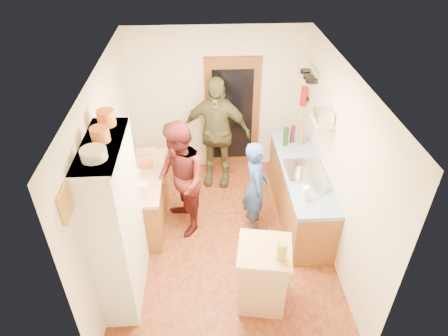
{
  "coord_description": "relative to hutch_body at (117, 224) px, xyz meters",
  "views": [
    {
      "loc": [
        -0.25,
        -4.3,
        4.29
      ],
      "look_at": [
        0.0,
        0.15,
        1.19
      ],
      "focal_mm": 32.0,
      "sensor_mm": 36.0,
      "label": 1
    }
  ],
  "objects": [
    {
      "name": "orange_bowl",
      "position": [
        0.18,
        1.47,
        -0.16
      ],
      "size": [
        0.2,
        0.2,
        0.08
      ],
      "primitive_type": "cylinder",
      "rotation": [
        0.0,
        0.0,
        -0.1
      ],
      "color": "orange",
      "rests_on": "left_counter_top"
    },
    {
      "name": "person_left",
      "position": [
        0.69,
        1.15,
        -0.2
      ],
      "size": [
        0.93,
        1.05,
        1.8
      ],
      "primitive_type": "imported",
      "rotation": [
        0.0,
        0.0,
        -1.23
      ],
      "color": "#4C1817",
      "rests_on": "ground"
    },
    {
      "name": "left_counter_top",
      "position": [
        0.1,
        1.25,
        -0.23
      ],
      "size": [
        0.64,
        1.44,
        0.05
      ],
      "primitive_type": "cube",
      "color": "tan",
      "rests_on": "left_counter_base"
    },
    {
      "name": "hob",
      "position": [
        2.5,
        1.21,
        -0.18
      ],
      "size": [
        0.55,
        0.58,
        0.04
      ],
      "primitive_type": "cube",
      "color": "silver",
      "rests_on": "right_counter_top"
    },
    {
      "name": "right_counter_top",
      "position": [
        2.5,
        1.3,
        -0.23
      ],
      "size": [
        0.62,
        2.22,
        0.06
      ],
      "primitive_type": "cube",
      "color": "#1A46A3",
      "rests_on": "right_counter_base"
    },
    {
      "name": "plate_stack",
      "position": [
        0.0,
        -0.27,
        1.15
      ],
      "size": [
        0.25,
        0.25,
        0.1
      ],
      "primitive_type": "cylinder",
      "color": "white",
      "rests_on": "hutch_top_shelf"
    },
    {
      "name": "pan_hang_a",
      "position": [
        2.7,
        2.15,
        0.82
      ],
      "size": [
        0.18,
        0.18,
        0.05
      ],
      "primitive_type": "cylinder",
      "color": "black",
      "rests_on": "pan_rail"
    },
    {
      "name": "radio",
      "position": [
        2.67,
        1.25,
        0.69
      ],
      "size": [
        0.23,
        0.31,
        0.15
      ],
      "primitive_type": "cube",
      "rotation": [
        0.0,
        0.0,
        -0.04
      ],
      "color": "silver",
      "rests_on": "wall_shelf"
    },
    {
      "name": "pot_on_hob",
      "position": [
        2.45,
        1.2,
        -0.09
      ],
      "size": [
        0.21,
        0.21,
        0.13
      ],
      "primitive_type": "cylinder",
      "color": "silver",
      "rests_on": "hob"
    },
    {
      "name": "wall_front",
      "position": [
        1.3,
        -1.21,
        0.2
      ],
      "size": [
        3.0,
        0.02,
        2.6
      ],
      "primitive_type": "cube",
      "color": "beige",
      "rests_on": "ground"
    },
    {
      "name": "island_base",
      "position": [
        1.7,
        -0.3,
        -0.67
      ],
      "size": [
        0.63,
        0.63,
        0.86
      ],
      "primitive_type": "cube",
      "rotation": [
        0.0,
        0.0,
        -0.17
      ],
      "color": "tan",
      "rests_on": "ground"
    },
    {
      "name": "mixing_bowl",
      "position": [
        2.6,
        0.77,
        -0.15
      ],
      "size": [
        0.27,
        0.27,
        0.1
      ],
      "primitive_type": "cylinder",
      "rotation": [
        0.0,
        0.0,
        -0.11
      ],
      "color": "silver",
      "rests_on": "right_counter_top"
    },
    {
      "name": "wall_right",
      "position": [
        2.81,
        0.8,
        0.2
      ],
      "size": [
        0.02,
        4.0,
        2.6
      ],
      "primitive_type": "cube",
      "color": "beige",
      "rests_on": "ground"
    },
    {
      "name": "left_counter_base",
      "position": [
        0.1,
        1.25,
        -0.68
      ],
      "size": [
        0.6,
        1.4,
        0.85
      ],
      "primitive_type": "cube",
      "color": "#985725",
      "rests_on": "ground"
    },
    {
      "name": "pan_rail",
      "position": [
        2.76,
        2.33,
        0.95
      ],
      "size": [
        0.02,
        0.65,
        0.02
      ],
      "primitive_type": "cylinder",
      "rotation": [
        1.57,
        0.0,
        0.0
      ],
      "color": "silver",
      "rests_on": "wall_right"
    },
    {
      "name": "orange_pot_b",
      "position": [
        0.0,
        0.4,
        1.19
      ],
      "size": [
        0.19,
        0.19,
        0.17
      ],
      "primitive_type": "cylinder",
      "color": "orange",
      "rests_on": "hutch_top_shelf"
    },
    {
      "name": "door_glass",
      "position": [
        1.55,
        2.74,
        -0.05
      ],
      "size": [
        0.7,
        0.02,
        1.7
      ],
      "primitive_type": "cube",
      "color": "black",
      "rests_on": "door_frame"
    },
    {
      "name": "bottle_b",
      "position": [
        2.48,
        2.05,
        -0.05
      ],
      "size": [
        0.08,
        0.08,
        0.3
      ],
      "primitive_type": "cylinder",
      "rotation": [
        0.0,
        0.0,
        -0.05
      ],
      "color": "#591419",
      "rests_on": "right_counter_top"
    },
    {
      "name": "ceiling",
      "position": [
        1.3,
        0.8,
        1.51
      ],
      "size": [
        3.0,
        4.0,
        0.02
      ],
      "primitive_type": "cube",
      "color": "silver",
      "rests_on": "ground"
    },
    {
      "name": "wall_back",
      "position": [
        1.3,
        2.81,
        0.2
      ],
      "size": [
        3.0,
        0.02,
        2.6
      ],
      "primitive_type": "cube",
      "color": "beige",
      "rests_on": "ground"
    },
    {
      "name": "toaster",
      "position": [
        0.15,
        0.82,
        -0.12
      ],
      "size": [
        0.23,
        0.16,
        0.17
      ],
      "primitive_type": "cube",
      "rotation": [
        0.0,
        0.0,
        -0.03
      ],
      "color": "white",
      "rests_on": "left_counter_top"
    },
    {
      "name": "picture_frame",
      "position": [
        -0.18,
        -0.75,
        0.95
      ],
      "size": [
        0.03,
        0.25,
        0.3
      ],
      "primitive_type": "cube",
      "color": "gold",
      "rests_on": "wall_left"
    },
    {
      "name": "fire_extinguisher",
      "position": [
        2.71,
        2.5,
        0.4
      ],
      "size": [
        0.11,
        0.11,
        0.32
      ],
      "primitive_type": "cylinder",
      "color": "red",
      "rests_on": "wall_right"
    },
    {
      "name": "floor",
      "position": [
        1.3,
        0.8,
        -1.11
      ],
      "size": [
        3.0,
        4.0,
        0.02
      ],
      "primitive_type": "cube",
      "color": "brown",
      "rests_on": "ground"
    },
    {
      "name": "bottle_a",
      "position": [
        2.35,
        1.96,
        -0.04
      ],
      "size": [
        0.09,
        0.09,
        0.32
      ],
      "primitive_type": "cylinder",
      "rotation": [
        0.0,
        0.0,
        -0.12
      ],
      "color": "#143F14",
      "rests_on": "right_counter_top"
    },
    {
      "name": "cutting_board",
      "position": [
        1.66,
        -0.24,
        -0.21
      ],
      "size": [
        0.39,
        0.33,
        0.02
      ],
      "primitive_type": "cube",
      "rotation": [
        0.0,
        0.0,
        -0.17
      ],
      "color": "white",
      "rests_on": "island_top"
    },
    {
      "name": "bottle_c",
      "position": [
        2.61,
        1.98,
        -0.05
      ],
      "size": [
        0.09,
        0.09,
        0.29
      ],
      "primitive_type": "cylinder",
      "rotation": [
        0.0,
        0.0,
        0.21
      ],
      "color": "olive",
      "rests_on": "right_counter_top"
    },
    {
      "name": "right_counter_base",
      "position": [
        2.5,
        1.3,
        -0.68
      ],
      "size": [
        0.6,
        2.2,
        0.84
      ],
      "primitive_type": "cube",
      "color": "#985725",
      "rests_on": "ground"
    },
    {
      "name": "pan_hang_b",
      "position": [
        2.7,
        2.35,
        0.8
      ],
      "size": [
        0.16,
        0.16,
        0.05
      ],
      "primitive_type": "cylinder",
      "color": "black",
      "rests_on": "pan_rail"
    },
    {
      "name": "pan_hang_c",
      "position": [
        2.7,
        2.55,
        0.81
      ],
      "size": [
        0.17,
        0.17,
        0.05
      ],
      "primitive_type": "cylinder",
      "color": "black",
      "rests_on": "pan_rail"
    },
    {
      "name": "person_hob",
      "position": [
        1.8,
        1.06,
        -0.36
      ],
      "size": [
        0.37,
        0.55,
        1.49
      ],
      "primitive_type": "imported",
      "rotation": [
        0.0,
        0.0,
        1.59
      ],
      "color": "navy",
      "rests_on": "ground"
    },
    {
      "name": "door_frame",
      "position": [
        1.55,
        2.77,
        -0.05
      ],
      "size": [
        0.95,
        0.06,
        2.1
      ],
      "primitive_type": "cube",
      "color": "brown",
      "rests_on": "ground"
    },
    {
      "name": "orange_pot_a",
      "position": [
        0.0,
        0.06,
        1.18
      ],
      "size": [
        0.19,
        0.19,
        0.15
      ],
      "primitive_type": "cylinder",
      "color": "orange",
      "rests_on": "hutch_top_shelf"
    },
    {
      "name": "hutch_body",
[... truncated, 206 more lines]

